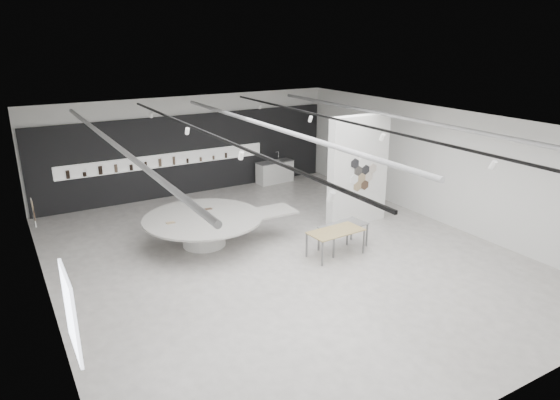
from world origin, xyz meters
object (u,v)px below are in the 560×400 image
sample_table_stone (343,227)px  kitchen_counter (275,172)px  sample_table_wood (336,233)px  display_island (206,226)px  partition_column (358,171)px

sample_table_stone → kitchen_counter: kitchen_counter is taller
sample_table_wood → sample_table_stone: 0.55m
display_island → partition_column: bearing=-7.9°
partition_column → sample_table_wood: partition_column is taller
partition_column → sample_table_wood: (-2.14, -1.75, -1.11)m
display_island → kitchen_counter: kitchen_counter is taller
sample_table_stone → sample_table_wood: bearing=-150.3°
sample_table_wood → partition_column: bearing=39.3°
kitchen_counter → partition_column: bearing=-95.8°
sample_table_wood → sample_table_stone: (0.47, 0.27, -0.02)m
sample_table_wood → kitchen_counter: bearing=73.3°
display_island → sample_table_wood: 3.85m
kitchen_counter → sample_table_stone: bearing=-109.1°
display_island → kitchen_counter: bearing=44.2°
sample_table_wood → kitchen_counter: kitchen_counter is taller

